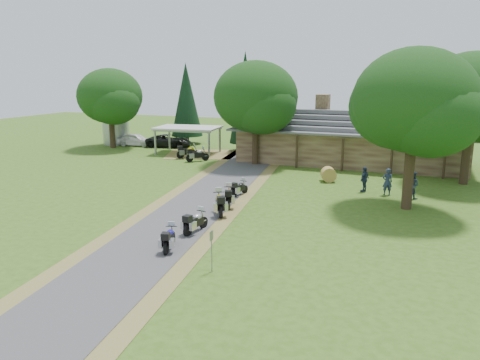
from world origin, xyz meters
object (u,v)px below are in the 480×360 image
at_px(lodge, 351,136).
at_px(motorcycle_row_b, 196,221).
at_px(motorcycle_row_a, 169,237).
at_px(motorcycle_row_e, 239,187).
at_px(motorcycle_carport_b, 197,154).
at_px(car_white_sedan, 136,138).
at_px(motorcycle_carport_a, 188,151).
at_px(motorcycle_row_c, 220,202).
at_px(car_dark_suv, 169,138).
at_px(motorcycle_row_d, 229,196).
at_px(hay_bale, 328,174).
at_px(carport, 188,140).
at_px(silo, 115,118).

relative_size(lodge, motorcycle_row_b, 11.56).
height_order(motorcycle_row_a, motorcycle_row_e, motorcycle_row_a).
distance_m(motorcycle_row_b, motorcycle_row_e, 7.91).
bearing_deg(motorcycle_carport_b, car_white_sedan, 104.78).
bearing_deg(motorcycle_carport_a, motorcycle_row_c, -97.76).
relative_size(car_dark_suv, motorcycle_row_d, 2.76).
height_order(motorcycle_row_c, hay_bale, motorcycle_row_c).
bearing_deg(lodge, motorcycle_row_b, -100.83).
bearing_deg(motorcycle_row_e, motorcycle_row_a, -164.04).
bearing_deg(motorcycle_carport_a, motorcycle_row_b, -102.31).
relative_size(lodge, motorcycle_row_c, 9.97).
relative_size(carport, motorcycle_carport_b, 3.17).
relative_size(carport, car_white_sedan, 1.17).
height_order(silo, carport, silo).
bearing_deg(motorcycle_row_d, car_white_sedan, 24.30).
relative_size(motorcycle_row_c, motorcycle_carport_b, 1.06).
xyz_separation_m(motorcycle_row_b, motorcycle_carport_a, (-10.68, 19.38, 0.08)).
height_order(silo, motorcycle_carport_b, silo).
xyz_separation_m(lodge, motorcycle_row_c, (-4.61, -19.77, -1.72)).
relative_size(motorcycle_row_b, motorcycle_row_c, 0.86).
bearing_deg(motorcycle_row_a, car_white_sedan, 19.57).
distance_m(motorcycle_row_b, motorcycle_row_c, 3.45).
bearing_deg(motorcycle_row_d, car_dark_suv, 16.91).
distance_m(car_dark_suv, motorcycle_carport_a, 7.77).
relative_size(lodge, motorcycle_row_e, 12.78).
distance_m(silo, car_dark_suv, 7.16).
relative_size(motorcycle_row_c, motorcycle_row_d, 1.07).
bearing_deg(car_dark_suv, lodge, -107.78).
relative_size(motorcycle_carport_a, hay_bale, 1.86).
bearing_deg(motorcycle_row_c, lodge, -42.24).
relative_size(motorcycle_row_b, hay_bale, 1.65).
relative_size(lodge, motorcycle_carport_a, 10.29).
bearing_deg(silo, motorcycle_carport_a, -22.83).
height_order(motorcycle_row_e, motorcycle_carport_b, motorcycle_carport_b).
relative_size(lodge, silo, 3.47).
distance_m(carport, car_white_sedan, 8.38).
bearing_deg(silo, lodge, -2.80).
distance_m(carport, car_dark_suv, 5.11).
xyz_separation_m(motorcycle_row_d, motorcycle_row_e, (-0.34, 2.68, -0.11)).
bearing_deg(motorcycle_row_b, motorcycle_row_a, -173.28).
xyz_separation_m(lodge, motorcycle_carport_b, (-13.54, -5.01, -1.76)).
xyz_separation_m(car_white_sedan, motorcycle_row_c, (19.90, -20.75, -0.18)).
distance_m(motorcycle_row_c, motorcycle_row_d, 1.77).
distance_m(motorcycle_row_a, motorcycle_row_d, 7.88).
xyz_separation_m(motorcycle_row_c, motorcycle_carport_b, (-8.93, 14.76, -0.04)).
xyz_separation_m(lodge, car_dark_suv, (-20.57, 1.70, -1.39)).
bearing_deg(hay_bale, motorcycle_row_a, -103.82).
relative_size(motorcycle_row_a, hay_bale, 1.58).
relative_size(motorcycle_carport_b, hay_bale, 1.81).
bearing_deg(motorcycle_carport_a, lodge, -26.95).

